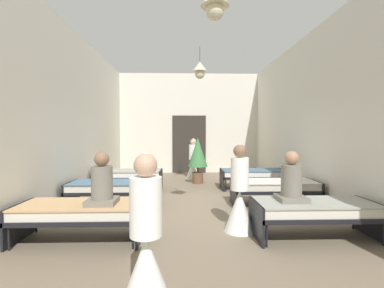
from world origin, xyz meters
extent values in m
cube|color=#7A6B56|center=(0.00, 0.00, -0.05)|extent=(6.37, 11.27, 0.10)
cube|color=silver|center=(0.00, 5.43, 2.08)|extent=(6.17, 0.20, 4.16)
cube|color=silver|center=(-2.98, 0.00, 2.08)|extent=(0.20, 10.67, 4.16)
cube|color=silver|center=(2.98, 0.00, 2.08)|extent=(0.20, 10.67, 4.16)
cube|color=#2D2823|center=(0.00, 5.31, 1.20)|extent=(1.40, 0.06, 2.40)
sphere|color=beige|center=(0.25, -1.87, 3.53)|extent=(0.28, 0.28, 0.28)
cylinder|color=brown|center=(0.24, 1.87, 3.95)|extent=(0.02, 0.02, 0.41)
cone|color=beige|center=(0.24, 1.87, 3.60)|extent=(0.44, 0.44, 0.28)
sphere|color=beige|center=(0.24, 1.87, 3.38)|extent=(0.28, 0.28, 0.28)
cylinder|color=black|center=(-2.70, -2.26, 0.17)|extent=(0.03, 0.03, 0.34)
cylinder|color=black|center=(-2.70, -1.54, 0.17)|extent=(0.03, 0.03, 0.34)
cylinder|color=black|center=(-0.96, -2.26, 0.17)|extent=(0.03, 0.03, 0.34)
cylinder|color=black|center=(-0.96, -1.54, 0.17)|extent=(0.03, 0.03, 0.34)
cube|color=black|center=(-1.83, -1.90, 0.38)|extent=(1.90, 0.84, 0.07)
cube|color=black|center=(-2.76, -1.90, 0.29)|extent=(0.04, 0.84, 0.57)
cube|color=black|center=(-0.90, -1.90, 0.29)|extent=(0.04, 0.84, 0.57)
cube|color=silver|center=(-1.83, -1.90, 0.48)|extent=(1.82, 0.78, 0.14)
cube|color=tan|center=(-1.83, -1.90, 0.56)|extent=(1.86, 0.82, 0.02)
cylinder|color=black|center=(0.96, -2.26, 0.17)|extent=(0.03, 0.03, 0.34)
cylinder|color=black|center=(0.96, -1.54, 0.17)|extent=(0.03, 0.03, 0.34)
cylinder|color=black|center=(2.70, -2.26, 0.17)|extent=(0.03, 0.03, 0.34)
cylinder|color=black|center=(2.70, -1.54, 0.17)|extent=(0.03, 0.03, 0.34)
cube|color=black|center=(1.83, -1.90, 0.38)|extent=(1.90, 0.84, 0.07)
cube|color=black|center=(0.90, -1.90, 0.29)|extent=(0.04, 0.84, 0.57)
cube|color=black|center=(2.76, -1.90, 0.29)|extent=(0.04, 0.84, 0.57)
cube|color=silver|center=(1.83, -1.90, 0.48)|extent=(1.82, 0.78, 0.14)
cube|color=#9E9E93|center=(1.83, -1.90, 0.56)|extent=(1.86, 0.82, 0.02)
cylinder|color=black|center=(-2.70, -0.36, 0.17)|extent=(0.03, 0.03, 0.34)
cylinder|color=black|center=(-2.70, 0.36, 0.17)|extent=(0.03, 0.03, 0.34)
cylinder|color=black|center=(-0.96, -0.36, 0.17)|extent=(0.03, 0.03, 0.34)
cylinder|color=black|center=(-0.96, 0.36, 0.17)|extent=(0.03, 0.03, 0.34)
cube|color=black|center=(-1.83, 0.00, 0.38)|extent=(1.90, 0.84, 0.07)
cube|color=black|center=(-2.76, 0.00, 0.29)|extent=(0.04, 0.84, 0.57)
cube|color=black|center=(-0.90, 0.00, 0.29)|extent=(0.04, 0.84, 0.57)
cube|color=silver|center=(-1.83, 0.00, 0.48)|extent=(1.82, 0.78, 0.14)
cube|color=slate|center=(-1.83, 0.00, 0.56)|extent=(1.86, 0.82, 0.02)
cylinder|color=black|center=(0.96, -0.36, 0.17)|extent=(0.03, 0.03, 0.34)
cylinder|color=black|center=(0.96, 0.36, 0.17)|extent=(0.03, 0.03, 0.34)
cylinder|color=black|center=(2.70, -0.36, 0.17)|extent=(0.03, 0.03, 0.34)
cylinder|color=black|center=(2.70, 0.36, 0.17)|extent=(0.03, 0.03, 0.34)
cube|color=black|center=(1.83, 0.00, 0.38)|extent=(1.90, 0.84, 0.07)
cube|color=black|center=(0.90, 0.00, 0.29)|extent=(0.04, 0.84, 0.57)
cube|color=black|center=(2.76, 0.00, 0.29)|extent=(0.04, 0.84, 0.57)
cube|color=silver|center=(1.83, 0.00, 0.48)|extent=(1.82, 0.78, 0.14)
cube|color=beige|center=(1.83, 0.00, 0.56)|extent=(1.86, 0.82, 0.02)
cylinder|color=black|center=(-2.70, 1.54, 0.17)|extent=(0.03, 0.03, 0.34)
cylinder|color=black|center=(-2.70, 2.26, 0.17)|extent=(0.03, 0.03, 0.34)
cylinder|color=black|center=(-0.96, 1.54, 0.17)|extent=(0.03, 0.03, 0.34)
cylinder|color=black|center=(-0.96, 2.26, 0.17)|extent=(0.03, 0.03, 0.34)
cube|color=black|center=(-1.83, 1.90, 0.38)|extent=(1.90, 0.84, 0.07)
cube|color=black|center=(-2.76, 1.90, 0.29)|extent=(0.04, 0.84, 0.57)
cube|color=black|center=(-0.90, 1.90, 0.29)|extent=(0.04, 0.84, 0.57)
cube|color=white|center=(-1.83, 1.90, 0.48)|extent=(1.82, 0.78, 0.14)
cube|color=#9E9E93|center=(-1.83, 1.90, 0.56)|extent=(1.86, 0.82, 0.02)
cylinder|color=black|center=(0.96, 1.54, 0.17)|extent=(0.03, 0.03, 0.34)
cylinder|color=black|center=(0.96, 2.26, 0.17)|extent=(0.03, 0.03, 0.34)
cylinder|color=black|center=(2.70, 1.54, 0.17)|extent=(0.03, 0.03, 0.34)
cylinder|color=black|center=(2.70, 2.26, 0.17)|extent=(0.03, 0.03, 0.34)
cube|color=black|center=(1.83, 1.90, 0.38)|extent=(1.90, 0.84, 0.07)
cube|color=black|center=(0.90, 1.90, 0.29)|extent=(0.04, 0.84, 0.57)
cube|color=black|center=(2.76, 1.90, 0.29)|extent=(0.04, 0.84, 0.57)
cube|color=white|center=(1.83, 1.90, 0.48)|extent=(1.82, 0.78, 0.14)
cube|color=slate|center=(1.83, 1.90, 0.56)|extent=(1.86, 0.82, 0.02)
cone|color=white|center=(0.11, 3.72, 0.35)|extent=(0.52, 0.52, 0.70)
cylinder|color=white|center=(0.11, 3.72, 0.97)|extent=(0.30, 0.30, 0.55)
sphere|color=beige|center=(0.11, 3.72, 1.36)|extent=(0.22, 0.22, 0.22)
cone|color=white|center=(0.11, 3.72, 1.44)|extent=(0.18, 0.18, 0.10)
cone|color=white|center=(-0.59, -3.61, 0.35)|extent=(0.52, 0.52, 0.70)
cylinder|color=white|center=(-0.59, -3.61, 0.97)|extent=(0.30, 0.30, 0.55)
sphere|color=tan|center=(-0.59, -3.61, 1.36)|extent=(0.22, 0.22, 0.22)
cone|color=white|center=(-0.59, -3.61, 1.44)|extent=(0.18, 0.18, 0.10)
cone|color=white|center=(0.70, -1.60, 0.35)|extent=(0.52, 0.52, 0.70)
cylinder|color=white|center=(0.70, -1.60, 0.97)|extent=(0.30, 0.30, 0.55)
sphere|color=#846047|center=(0.70, -1.60, 1.36)|extent=(0.22, 0.22, 0.22)
cone|color=white|center=(0.70, -1.60, 1.44)|extent=(0.18, 0.18, 0.10)
cylinder|color=slate|center=(1.48, -1.85, 0.86)|extent=(0.32, 0.32, 0.58)
cube|color=slate|center=(1.48, -1.85, 0.61)|extent=(0.44, 0.44, 0.08)
sphere|color=#A87A5B|center=(1.48, -1.85, 1.26)|extent=(0.22, 0.22, 0.22)
cylinder|color=slate|center=(-1.48, -1.95, 0.86)|extent=(0.32, 0.32, 0.58)
cube|color=slate|center=(-1.48, -1.95, 0.61)|extent=(0.44, 0.44, 0.08)
sphere|color=#846047|center=(-1.48, -1.95, 1.26)|extent=(0.22, 0.22, 0.22)
cylinder|color=brown|center=(0.23, 2.84, 0.18)|extent=(0.36, 0.36, 0.36)
cylinder|color=brown|center=(0.23, 2.84, 0.46)|extent=(0.06, 0.06, 0.20)
cone|color=#3D7A42|center=(0.23, 2.84, 1.03)|extent=(0.64, 0.64, 0.94)
camera|label=1|loc=(-0.24, -6.12, 1.65)|focal=25.51mm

